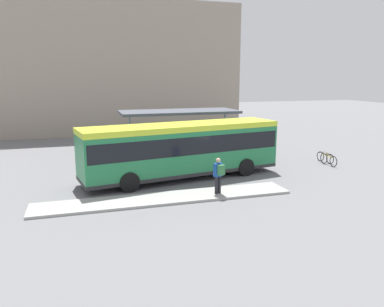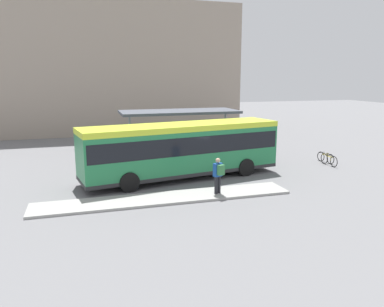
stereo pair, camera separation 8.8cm
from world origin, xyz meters
TOP-DOWN VIEW (x-y plane):
  - ground_plane at (0.00, 0.00)m, footprint 120.00×120.00m
  - curb_island at (-1.76, -3.47)m, footprint 12.14×1.80m
  - city_bus at (0.01, 0.00)m, footprint 11.60×4.47m
  - pedestrian_waiting at (0.79, -3.67)m, footprint 0.51×0.55m
  - bicycle_yellow at (9.98, 0.30)m, footprint 0.48×1.69m
  - bicycle_black at (10.28, 1.06)m, footprint 0.48×1.57m
  - station_shelter at (1.33, 5.69)m, footprint 8.26×3.39m
  - potted_planter_near_shelter at (-0.94, 3.21)m, footprint 0.85×0.85m
  - station_building at (-3.17, 22.39)m, footprint 28.37×10.55m

SIDE VIEW (x-z plane):
  - ground_plane at x=0.00m, z-range 0.00..0.00m
  - curb_island at x=-1.76m, z-range 0.00..0.12m
  - bicycle_black at x=10.28m, z-range 0.00..0.68m
  - bicycle_yellow at x=9.98m, z-range 0.00..0.73m
  - potted_planter_near_shelter at x=-0.94m, z-range 0.03..1.32m
  - pedestrian_waiting at x=0.79m, z-range 0.25..2.00m
  - city_bus at x=0.01m, z-range 0.26..3.37m
  - station_shelter at x=1.33m, z-range 1.53..4.86m
  - station_building at x=-3.17m, z-range 0.00..13.03m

